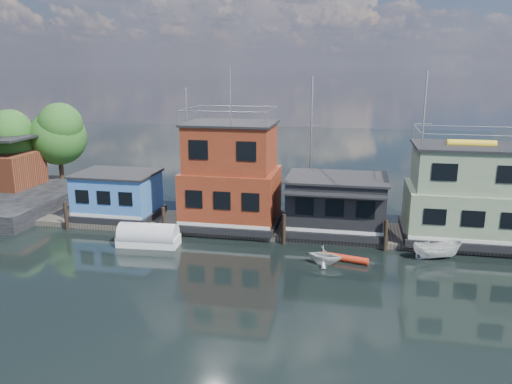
% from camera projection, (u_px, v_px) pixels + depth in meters
% --- Properties ---
extents(ground, '(160.00, 160.00, 0.00)m').
position_uv_depth(ground, '(334.00, 309.00, 26.09)').
color(ground, black).
rests_on(ground, ground).
extents(dock, '(48.00, 5.00, 0.40)m').
position_uv_depth(dock, '(342.00, 232.00, 37.46)').
color(dock, '#595147').
rests_on(dock, ground).
extents(houseboat_blue, '(6.40, 4.90, 3.66)m').
position_uv_depth(houseboat_blue, '(118.00, 195.00, 40.35)').
color(houseboat_blue, black).
rests_on(houseboat_blue, dock).
extents(houseboat_red, '(7.40, 5.90, 11.86)m').
position_uv_depth(houseboat_red, '(231.00, 177.00, 38.10)').
color(houseboat_red, black).
rests_on(houseboat_red, dock).
extents(houseboat_dark, '(7.40, 6.10, 4.06)m').
position_uv_depth(houseboat_dark, '(336.00, 204.00, 36.99)').
color(houseboat_dark, black).
rests_on(houseboat_dark, dock).
extents(houseboat_green, '(8.40, 5.90, 7.03)m').
position_uv_depth(houseboat_green, '(466.00, 195.00, 35.04)').
color(houseboat_green, black).
rests_on(houseboat_green, dock).
extents(pilings, '(42.28, 0.28, 2.20)m').
position_uv_depth(pilings, '(336.00, 232.00, 34.64)').
color(pilings, '#2D2116').
rests_on(pilings, ground).
extents(background_masts, '(36.40, 0.16, 12.00)m').
position_uv_depth(background_masts, '(405.00, 151.00, 40.96)').
color(background_masts, silver).
rests_on(background_masts, ground).
extents(shore, '(12.40, 15.72, 8.24)m').
position_uv_depth(shore, '(9.00, 163.00, 46.06)').
color(shore, black).
rests_on(shore, ground).
extents(red_kayak, '(3.08, 1.15, 0.45)m').
position_uv_depth(red_kayak, '(345.00, 258.00, 32.33)').
color(red_kayak, red).
rests_on(red_kayak, ground).
extents(dinghy_white, '(2.54, 2.28, 1.19)m').
position_uv_depth(dinghy_white, '(325.00, 255.00, 31.86)').
color(dinghy_white, silver).
rests_on(dinghy_white, ground).
extents(motorboat, '(3.42, 1.94, 1.25)m').
position_uv_depth(motorboat, '(437.00, 250.00, 32.64)').
color(motorboat, white).
rests_on(motorboat, ground).
extents(tarp_runabout, '(4.37, 1.98, 1.73)m').
position_uv_depth(tarp_runabout, '(148.00, 237.00, 35.13)').
color(tarp_runabout, white).
rests_on(tarp_runabout, ground).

